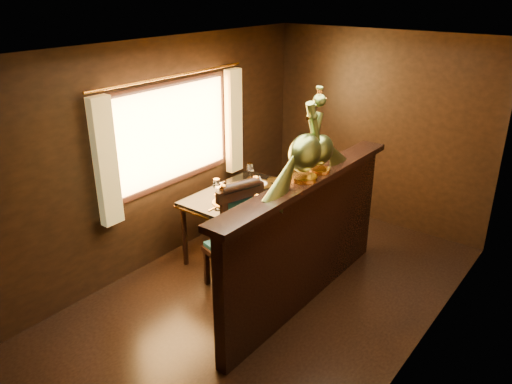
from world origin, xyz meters
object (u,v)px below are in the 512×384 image
at_px(peacock_right, 321,137).
at_px(dining_table, 240,198).
at_px(peacock_left, 306,136).
at_px(chair_left, 237,235).
at_px(chair_right, 264,241).

bearing_deg(peacock_right, dining_table, 170.01).
bearing_deg(peacock_left, chair_left, -164.03).
distance_m(dining_table, peacock_left, 1.64).
bearing_deg(chair_left, peacock_right, 52.03).
bearing_deg(peacock_left, peacock_right, 90.00).
xyz_separation_m(chair_right, peacock_right, (0.40, 0.34, 1.07)).
height_order(peacock_left, peacock_right, peacock_left).
height_order(chair_right, peacock_left, peacock_left).
distance_m(dining_table, chair_right, 0.93).
distance_m(chair_left, peacock_right, 1.30).
relative_size(dining_table, peacock_left, 1.60).
bearing_deg(peacock_left, chair_right, -170.36).
bearing_deg(dining_table, peacock_right, -9.82).
height_order(chair_right, peacock_right, peacock_right).
bearing_deg(peacock_right, chair_right, -139.75).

